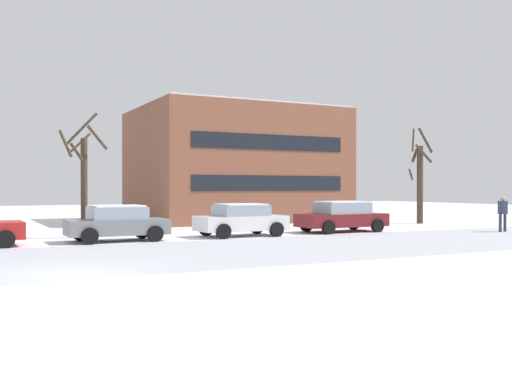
{
  "coord_description": "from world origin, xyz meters",
  "views": [
    {
      "loc": [
        -2.37,
        -14.87,
        2.13
      ],
      "look_at": [
        7.79,
        5.0,
        1.97
      ],
      "focal_mm": 41.26,
      "sensor_mm": 36.0,
      "label": 1
    }
  ],
  "objects_px": {
    "parked_car_white": "(241,220)",
    "pedestrian_crossing": "(503,211)",
    "parked_car_gray": "(117,223)",
    "parked_car_maroon": "(342,216)"
  },
  "relations": [
    {
      "from": "parked_car_white",
      "to": "pedestrian_crossing",
      "type": "bearing_deg",
      "value": -15.16
    },
    {
      "from": "parked_car_gray",
      "to": "pedestrian_crossing",
      "type": "relative_size",
      "value": 2.28
    },
    {
      "from": "parked_car_maroon",
      "to": "pedestrian_crossing",
      "type": "relative_size",
      "value": 2.54
    },
    {
      "from": "parked_car_gray",
      "to": "parked_car_maroon",
      "type": "height_order",
      "value": "parked_car_maroon"
    },
    {
      "from": "parked_car_gray",
      "to": "parked_car_maroon",
      "type": "relative_size",
      "value": 0.9
    },
    {
      "from": "parked_car_maroon",
      "to": "pedestrian_crossing",
      "type": "xyz_separation_m",
      "value": [
        7.01,
        -3.46,
        0.25
      ]
    },
    {
      "from": "parked_car_white",
      "to": "pedestrian_crossing",
      "type": "xyz_separation_m",
      "value": [
        12.43,
        -3.37,
        0.27
      ]
    },
    {
      "from": "parked_car_gray",
      "to": "parked_car_maroon",
      "type": "bearing_deg",
      "value": 0.13
    },
    {
      "from": "parked_car_white",
      "to": "pedestrian_crossing",
      "type": "distance_m",
      "value": 12.88
    },
    {
      "from": "parked_car_gray",
      "to": "parked_car_white",
      "type": "relative_size",
      "value": 1.0
    }
  ]
}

